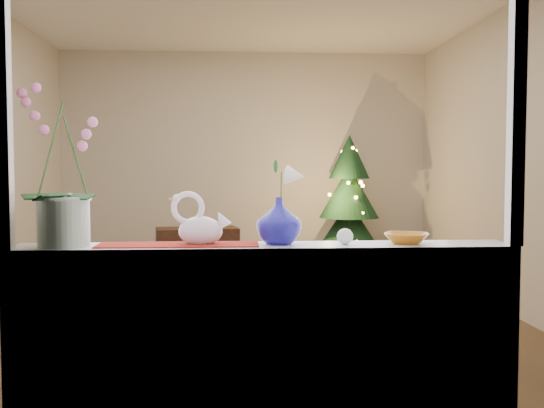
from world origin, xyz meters
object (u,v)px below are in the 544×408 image
(xmas_tree, at_px, (349,206))
(orchid_pot, at_px, (62,165))
(swan, at_px, (200,220))
(side_table, at_px, (197,258))
(blue_vase, at_px, (279,217))
(paperweight, at_px, (345,236))
(amber_dish, at_px, (406,239))

(xmas_tree, bearing_deg, orchid_pot, -115.62)
(xmas_tree, bearing_deg, swan, -109.01)
(orchid_pot, height_order, side_table, orchid_pot)
(orchid_pot, distance_m, side_table, 3.93)
(blue_vase, distance_m, paperweight, 0.30)
(orchid_pot, distance_m, blue_vase, 0.96)
(side_table, bearing_deg, paperweight, -86.77)
(blue_vase, xyz_separation_m, paperweight, (0.29, -0.04, -0.08))
(orchid_pot, bearing_deg, paperweight, -0.67)
(orchid_pot, xyz_separation_m, side_table, (0.34, 3.80, -0.95))
(blue_vase, relative_size, paperweight, 3.34)
(swan, relative_size, xmas_tree, 0.16)
(orchid_pot, height_order, blue_vase, orchid_pot)
(orchid_pot, height_order, amber_dish, orchid_pot)
(orchid_pot, distance_m, paperweight, 1.26)
(blue_vase, distance_m, amber_dish, 0.58)
(xmas_tree, bearing_deg, blue_vase, -104.79)
(blue_vase, xyz_separation_m, side_table, (-0.60, 3.78, -0.72))
(swan, distance_m, side_table, 3.86)
(paperweight, bearing_deg, xmas_tree, 78.99)
(xmas_tree, bearing_deg, side_table, -163.82)
(orchid_pot, relative_size, side_table, 0.82)
(xmas_tree, xyz_separation_m, side_table, (-1.73, -0.50, -0.51))
(paperweight, relative_size, side_table, 0.08)
(swan, bearing_deg, xmas_tree, 55.14)
(amber_dish, bearing_deg, swan, 179.18)
(paperweight, bearing_deg, side_table, 103.11)
(orchid_pot, height_order, paperweight, orchid_pot)
(swan, xyz_separation_m, xmas_tree, (1.48, 4.28, -0.20))
(amber_dish, xyz_separation_m, xmas_tree, (0.56, 4.30, -0.11))
(amber_dish, height_order, side_table, amber_dish)
(swan, bearing_deg, amber_dish, -16.67)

